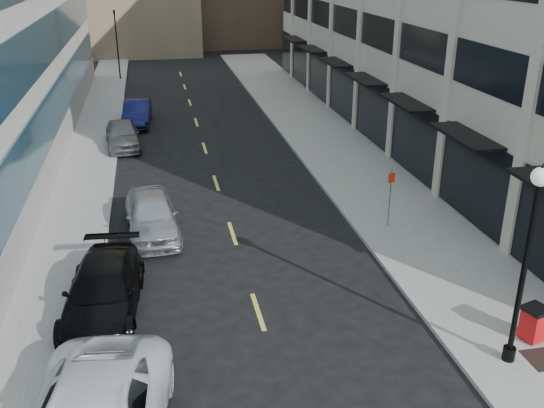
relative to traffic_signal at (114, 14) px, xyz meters
name	(u,v)px	position (x,y,z in m)	size (l,w,h in m)	color
sidewalk_right	(359,172)	(13.00, -28.00, -5.64)	(5.00, 80.00, 0.15)	gray
sidewalk_left	(81,191)	(-1.00, -28.00, -5.64)	(3.00, 80.00, 0.15)	gray
road_centerline	(223,206)	(5.50, -31.00, -5.71)	(0.15, 68.20, 0.01)	#D8CC4C
traffic_signal	(114,14)	(0.00, 0.00, 0.00)	(0.66, 0.66, 6.98)	black
car_black_pickup	(103,291)	(0.70, -39.09, -4.91)	(2.25, 5.53, 1.61)	black
car_silver_sedan	(152,215)	(2.30, -33.45, -4.86)	(2.03, 5.04, 1.72)	#989BA0
car_blue_sedan	(137,113)	(1.62, -15.86, -4.92)	(1.69, 4.86, 1.60)	#14154C
car_grey_sedan	(122,135)	(0.80, -21.00, -4.91)	(1.90, 4.72, 1.61)	slate
trash_bin	(534,322)	(13.09, -43.26, -4.98)	(0.83, 0.84, 1.08)	red
lamppost	(528,250)	(11.90, -44.00, -2.16)	(0.48, 0.48, 5.81)	black
sign_post	(390,190)	(11.90, -34.88, -3.97)	(0.29, 0.08, 2.50)	slate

